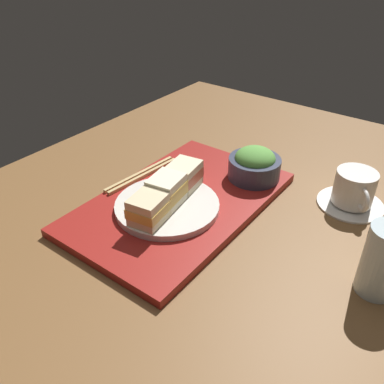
{
  "coord_description": "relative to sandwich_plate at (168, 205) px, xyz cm",
  "views": [
    {
      "loc": [
        47.97,
        34.84,
        47.0
      ],
      "look_at": [
        -3.44,
        -3.55,
        5.0
      ],
      "focal_mm": 37.98,
      "sensor_mm": 36.0,
      "label": 1
    }
  ],
  "objects": [
    {
      "name": "chopsticks_pair",
      "position": [
        -5.75,
        -12.16,
        -0.28
      ],
      "size": [
        19.34,
        3.64,
        0.7
      ],
      "color": "tan",
      "rests_on": "serving_tray"
    },
    {
      "name": "sandwich_middle",
      "position": [
        0.0,
        0.0,
        3.46
      ],
      "size": [
        7.48,
        6.6,
        5.65
      ],
      "color": "#EFE5C1",
      "rests_on": "sandwich_plate"
    },
    {
      "name": "sandwich_plate",
      "position": [
        0.0,
        0.0,
        0.0
      ],
      "size": [
        19.98,
        19.98,
        1.27
      ],
      "primitive_type": "cylinder",
      "color": "silver",
      "rests_on": "serving_tray"
    },
    {
      "name": "sandwich_near",
      "position": [
        -6.39,
        -1.01,
        3.22
      ],
      "size": [
        7.41,
        6.45,
        5.18
      ],
      "color": "beige",
      "rests_on": "sandwich_plate"
    },
    {
      "name": "drinking_glass",
      "position": [
        -4.08,
        37.76,
        3.53
      ],
      "size": [
        6.1,
        6.1,
        11.76
      ],
      "primitive_type": "cylinder",
      "color": "silver",
      "rests_on": "ground_plane"
    },
    {
      "name": "serving_tray",
      "position": [
        -3.76,
        -0.02,
        -1.5
      ],
      "size": [
        45.13,
        28.07,
        1.72
      ],
      "primitive_type": "cube",
      "color": "maroon",
      "rests_on": "ground_plane"
    },
    {
      "name": "salad_bowl",
      "position": [
        -19.79,
        7.48,
        2.53
      ],
      "size": [
        11.06,
        11.06,
        6.93
      ],
      "color": "#33384C",
      "rests_on": "serving_tray"
    },
    {
      "name": "ground_plane",
      "position": [
        0.26,
        6.91,
        -3.86
      ],
      "size": [
        140.0,
        100.0,
        3.0
      ],
      "primitive_type": "cube",
      "color": "brown"
    },
    {
      "name": "coffee_cup",
      "position": [
        -24.56,
        27.23,
        1.06
      ],
      "size": [
        13.12,
        13.12,
        7.57
      ],
      "color": "silver",
      "rests_on": "ground_plane"
    },
    {
      "name": "sandwich_far",
      "position": [
        6.39,
        1.01,
        3.18
      ],
      "size": [
        7.46,
        6.65,
        5.1
      ],
      "color": "beige",
      "rests_on": "sandwich_plate"
    }
  ]
}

